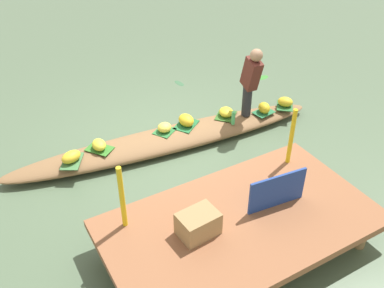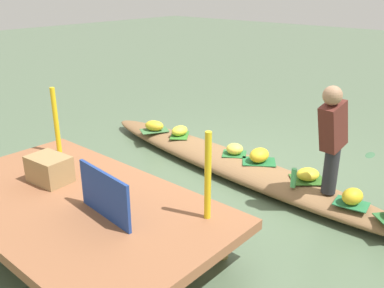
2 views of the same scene
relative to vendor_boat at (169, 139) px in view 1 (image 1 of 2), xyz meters
The scene contains 25 objects.
canal_water 0.12m from the vendor_boat, ahead, with size 40.00×40.00×0.00m, color #50654A.
dock_platform 2.36m from the vendor_boat, 84.23° to the left, with size 3.20×1.80×0.45m.
vendor_boat is the anchor object (origin of this frame).
leaf_mat_0 1.12m from the vendor_boat, ahead, with size 0.39×0.26×0.01m, color #337427.
banana_bunch_0 1.13m from the vendor_boat, ahead, with size 0.28×0.20×0.15m, color yellow.
leaf_mat_1 2.21m from the vendor_boat, behind, with size 0.37×0.27×0.01m, color #296430.
banana_bunch_1 2.21m from the vendor_boat, behind, with size 0.26×0.21×0.16m, color gold.
leaf_mat_2 1.75m from the vendor_boat, behind, with size 0.34×0.25×0.01m, color #266F40.
banana_bunch_2 1.76m from the vendor_boat, behind, with size 0.25×0.19×0.18m, color gold.
leaf_mat_3 0.15m from the vendor_boat, 69.36° to the right, with size 0.32×0.28×0.01m, color #296D34.
banana_bunch_3 0.21m from the vendor_boat, 69.36° to the right, with size 0.23×0.22×0.15m, color #F9E24E.
leaf_mat_4 1.11m from the vendor_boat, behind, with size 0.38×0.31×0.01m, color #306021.
banana_bunch_4 1.12m from the vendor_boat, behind, with size 0.27×0.24×0.14m, color yellow.
leaf_mat_5 0.40m from the vendor_boat, 169.18° to the right, with size 0.43×0.30×0.01m, color #206634.
banana_bunch_5 0.43m from the vendor_boat, 169.18° to the right, with size 0.31×0.23×0.19m, color gold.
leaf_mat_6 1.57m from the vendor_boat, ahead, with size 0.43×0.26×0.01m, color #3F703F.
banana_bunch_6 1.57m from the vendor_boat, ahead, with size 0.30×0.20×0.16m, color yellow.
vendor_person 1.65m from the vendor_boat, behind, with size 0.22×0.42×1.25m.
water_bottle 1.12m from the vendor_boat, 165.07° to the left, with size 0.06×0.06×0.23m, color #4EB464.
market_banner 2.42m from the vendor_boat, 96.45° to the left, with size 0.76×0.03×0.45m, color navy.
railing_post_west 2.12m from the vendor_boat, 119.06° to the left, with size 0.06×0.06×0.83m, color yellow.
railing_post_east 2.37m from the vendor_boat, 50.39° to the left, with size 0.06×0.06×0.83m, color yellow.
produce_crate 2.44m from the vendor_boat, 71.06° to the left, with size 0.44×0.32×0.29m, color #9D7C4E.
drifting_plant_0 3.12m from the vendor_boat, 156.62° to the right, with size 0.30×0.17×0.01m, color #38822F.
drifting_plant_1 2.24m from the vendor_boat, 122.76° to the right, with size 0.29×0.13×0.01m, color #37613E.
Camera 1 is at (2.51, 5.16, 4.03)m, focal length 40.08 mm.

